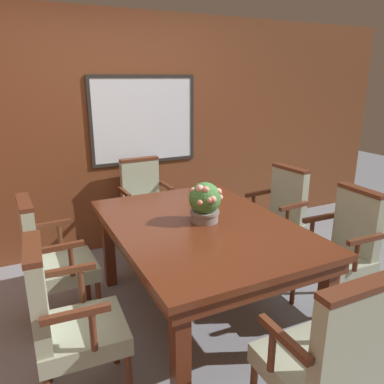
{
  "coord_description": "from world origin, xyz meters",
  "views": [
    {
      "loc": [
        -1.04,
        -2.07,
        1.81
      ],
      "look_at": [
        0.15,
        0.36,
        0.98
      ],
      "focal_mm": 35.0,
      "sensor_mm": 36.0,
      "label": 1
    }
  ],
  "objects": [
    {
      "name": "wall_back",
      "position": [
        0.0,
        1.79,
        1.23
      ],
      "size": [
        7.2,
        0.08,
        2.45
      ],
      "color": "brown",
      "rests_on": "ground_plane"
    },
    {
      "name": "chair_right_near",
      "position": [
        1.18,
        -0.2,
        0.55
      ],
      "size": [
        0.5,
        0.51,
        1.01
      ],
      "rotation": [
        0.0,
        0.0,
        -1.61
      ],
      "color": "#562B19",
      "rests_on": "ground_plane"
    },
    {
      "name": "chair_head_near",
      "position": [
        0.16,
        -1.05,
        0.55
      ],
      "size": [
        0.5,
        0.49,
        1.01
      ],
      "rotation": [
        0.0,
        0.0,
        3.13
      ],
      "color": "#562B19",
      "rests_on": "ground_plane"
    },
    {
      "name": "chair_right_far",
      "position": [
        1.18,
        0.58,
        0.55
      ],
      "size": [
        0.52,
        0.53,
        1.01
      ],
      "rotation": [
        0.0,
        0.0,
        -1.48
      ],
      "color": "#562B19",
      "rests_on": "ground_plane"
    },
    {
      "name": "ground_plane",
      "position": [
        0.0,
        0.0,
        0.0
      ],
      "size": [
        14.0,
        14.0,
        0.0
      ],
      "primitive_type": "plane",
      "color": "gray"
    },
    {
      "name": "potted_plant",
      "position": [
        0.2,
        0.23,
        0.93
      ],
      "size": [
        0.25,
        0.26,
        0.3
      ],
      "color": "gray",
      "rests_on": "dining_table"
    },
    {
      "name": "chair_head_far",
      "position": [
        0.15,
        1.48,
        0.55
      ],
      "size": [
        0.51,
        0.5,
        1.01
      ],
      "rotation": [
        0.0,
        0.0,
        0.04
      ],
      "color": "#562B19",
      "rests_on": "ground_plane"
    },
    {
      "name": "chair_left_near",
      "position": [
        -0.89,
        -0.19,
        0.55
      ],
      "size": [
        0.51,
        0.52,
        1.01
      ],
      "rotation": [
        0.0,
        0.0,
        1.51
      ],
      "color": "#562B19",
      "rests_on": "ground_plane"
    },
    {
      "name": "dining_table",
      "position": [
        0.15,
        0.21,
        0.69
      ],
      "size": [
        1.25,
        1.75,
        0.78
      ],
      "color": "#562614",
      "rests_on": "ground_plane"
    },
    {
      "name": "chair_left_far",
      "position": [
        -0.88,
        0.62,
        0.55
      ],
      "size": [
        0.5,
        0.51,
        1.01
      ],
      "rotation": [
        0.0,
        0.0,
        1.6
      ],
      "color": "#562B19",
      "rests_on": "ground_plane"
    }
  ]
}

